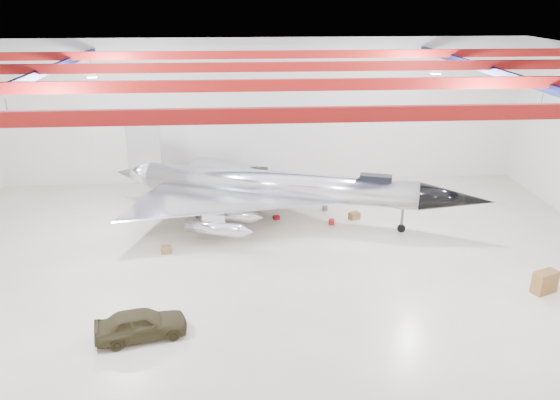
{
  "coord_description": "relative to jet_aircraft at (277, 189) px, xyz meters",
  "views": [
    {
      "loc": [
        -1.53,
        -26.2,
        14.09
      ],
      "look_at": [
        0.45,
        2.0,
        3.28
      ],
      "focal_mm": 35.0,
      "sensor_mm": 36.0,
      "label": 1
    }
  ],
  "objects": [
    {
      "name": "floor",
      "position": [
        -0.62,
        -6.84,
        -2.21
      ],
      "size": [
        40.0,
        40.0,
        0.0
      ],
      "primitive_type": "plane",
      "color": "#B9B193",
      "rests_on": "ground"
    },
    {
      "name": "wall_back",
      "position": [
        -0.62,
        8.16,
        3.29
      ],
      "size": [
        40.0,
        0.0,
        40.0
      ],
      "primitive_type": "plane",
      "rotation": [
        1.57,
        0.0,
        0.0
      ],
      "color": "silver",
      "rests_on": "floor"
    },
    {
      "name": "ceiling",
      "position": [
        -0.62,
        -6.84,
        8.79
      ],
      "size": [
        40.0,
        40.0,
        0.0
      ],
      "primitive_type": "plane",
      "rotation": [
        3.14,
        0.0,
        0.0
      ],
      "color": "#0A0F38",
      "rests_on": "wall_back"
    },
    {
      "name": "ceiling_structure",
      "position": [
        -0.62,
        -6.84,
        8.11
      ],
      "size": [
        39.5,
        29.5,
        1.08
      ],
      "color": "maroon",
      "rests_on": "ceiling"
    },
    {
      "name": "jet_aircraft",
      "position": [
        0.0,
        0.0,
        0.0
      ],
      "size": [
        24.09,
        17.74,
        6.75
      ],
      "rotation": [
        0.0,
        0.0,
        -0.31
      ],
      "color": "silver",
      "rests_on": "floor"
    },
    {
      "name": "jeep",
      "position": [
        -6.74,
        -12.59,
        -1.55
      ],
      "size": [
        4.17,
        2.42,
        1.33
      ],
      "primitive_type": "imported",
      "rotation": [
        0.0,
        0.0,
        1.8
      ],
      "color": "#352F1A",
      "rests_on": "floor"
    },
    {
      "name": "desk",
      "position": [
        12.69,
        -10.14,
        -1.64
      ],
      "size": [
        1.39,
        1.05,
        1.15
      ],
      "primitive_type": "cube",
      "rotation": [
        0.0,
        0.0,
        0.39
      ],
      "color": "brown",
      "rests_on": "floor"
    },
    {
      "name": "crate_ply",
      "position": [
        -6.72,
        -4.34,
        -2.01
      ],
      "size": [
        0.62,
        0.52,
        0.41
      ],
      "primitive_type": "cube",
      "rotation": [
        0.0,
        0.0,
        0.1
      ],
      "color": "olive",
      "rests_on": "floor"
    },
    {
      "name": "toolbox_red",
      "position": [
        -0.06,
        0.13,
        -2.08
      ],
      "size": [
        0.47,
        0.42,
        0.27
      ],
      "primitive_type": "cube",
      "rotation": [
        0.0,
        0.0,
        0.33
      ],
      "color": "#A31017",
      "rests_on": "floor"
    },
    {
      "name": "parts_bin",
      "position": [
        5.1,
        -0.15,
        -1.99
      ],
      "size": [
        0.8,
        0.74,
        0.45
      ],
      "primitive_type": "cube",
      "rotation": [
        0.0,
        0.0,
        0.43
      ],
      "color": "olive",
      "rests_on": "floor"
    },
    {
      "name": "crate_small",
      "position": [
        -5.21,
        0.76,
        -2.08
      ],
      "size": [
        0.4,
        0.33,
        0.27
      ],
      "primitive_type": "cube",
      "rotation": [
        0.0,
        0.0,
        0.07
      ],
      "color": "#59595B",
      "rests_on": "floor"
    },
    {
      "name": "tool_chest",
      "position": [
        3.46,
        -0.93,
        -2.04
      ],
      "size": [
        0.41,
        0.41,
        0.35
      ],
      "primitive_type": "cylinder",
      "rotation": [
        0.0,
        0.0,
        -0.05
      ],
      "color": "#A31017",
      "rests_on": "floor"
    },
    {
      "name": "spares_box",
      "position": [
        3.38,
        1.5,
        -2.04
      ],
      "size": [
        0.49,
        0.49,
        0.34
      ],
      "primitive_type": "cylinder",
      "rotation": [
        0.0,
        0.0,
        0.34
      ],
      "color": "#59595B",
      "rests_on": "floor"
    }
  ]
}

